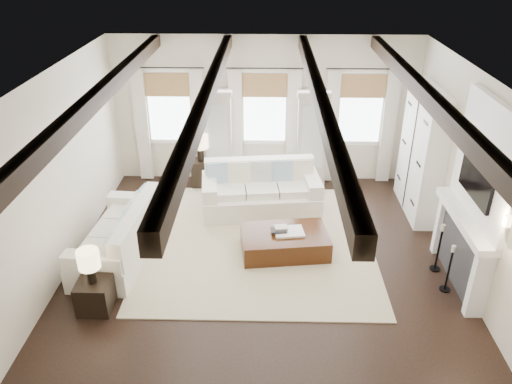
{
  "coord_description": "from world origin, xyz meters",
  "views": [
    {
      "loc": [
        0.07,
        -6.59,
        5.03
      ],
      "look_at": [
        -0.11,
        0.82,
        1.15
      ],
      "focal_mm": 35.0,
      "sensor_mm": 36.0,
      "label": 1
    }
  ],
  "objects_px": {
    "sofa_back": "(261,192)",
    "ottoman": "(284,242)",
    "side_table_front": "(95,295)",
    "sofa_left": "(121,237)",
    "side_table_back": "(202,173)"
  },
  "relations": [
    {
      "from": "ottoman",
      "to": "side_table_front",
      "type": "height_order",
      "value": "side_table_front"
    },
    {
      "from": "side_table_front",
      "to": "side_table_back",
      "type": "xyz_separation_m",
      "value": [
        1.09,
        4.13,
        0.06
      ]
    },
    {
      "from": "sofa_back",
      "to": "sofa_left",
      "type": "height_order",
      "value": "sofa_back"
    },
    {
      "from": "sofa_back",
      "to": "ottoman",
      "type": "height_order",
      "value": "sofa_back"
    },
    {
      "from": "side_table_front",
      "to": "side_table_back",
      "type": "bearing_deg",
      "value": 75.27
    },
    {
      "from": "sofa_back",
      "to": "sofa_left",
      "type": "xyz_separation_m",
      "value": [
        -2.36,
        -1.73,
        -0.01
      ]
    },
    {
      "from": "sofa_left",
      "to": "side_table_front",
      "type": "relative_size",
      "value": 4.67
    },
    {
      "from": "ottoman",
      "to": "sofa_back",
      "type": "bearing_deg",
      "value": 98.83
    },
    {
      "from": "sofa_back",
      "to": "side_table_front",
      "type": "relative_size",
      "value": 4.96
    },
    {
      "from": "sofa_back",
      "to": "ottoman",
      "type": "xyz_separation_m",
      "value": [
        0.44,
        -1.52,
        -0.21
      ]
    },
    {
      "from": "sofa_back",
      "to": "ottoman",
      "type": "distance_m",
      "value": 1.6
    },
    {
      "from": "sofa_back",
      "to": "side_table_back",
      "type": "bearing_deg",
      "value": 141.64
    },
    {
      "from": "ottoman",
      "to": "side_table_back",
      "type": "distance_m",
      "value": 3.12
    },
    {
      "from": "side_table_front",
      "to": "sofa_back",
      "type": "bearing_deg",
      "value": 52.02
    },
    {
      "from": "sofa_back",
      "to": "side_table_back",
      "type": "relative_size",
      "value": 4.0
    }
  ]
}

